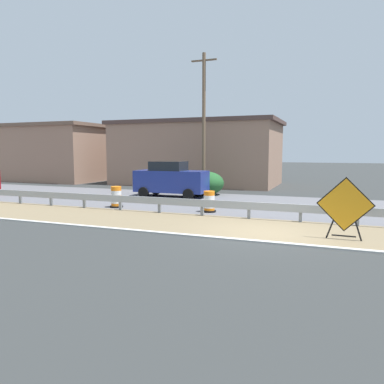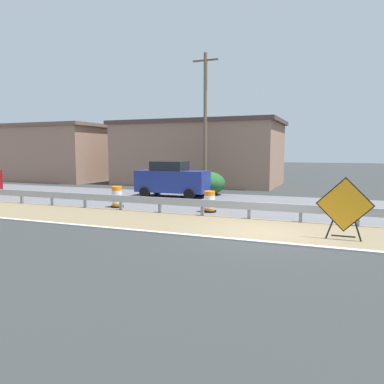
% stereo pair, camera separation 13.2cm
% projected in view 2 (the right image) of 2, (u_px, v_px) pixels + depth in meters
% --- Properties ---
extents(ground_plane, '(160.00, 160.00, 0.00)m').
position_uv_depth(ground_plane, '(262.00, 233.00, 12.66)').
color(ground_plane, '#2B2D2D').
extents(median_dirt_strip, '(3.95, 120.00, 0.01)m').
position_uv_depth(median_dirt_strip, '(266.00, 229.00, 13.38)').
color(median_dirt_strip, '#706047').
rests_on(median_dirt_strip, ground).
extents(far_lane_asphalt, '(8.07, 120.00, 0.00)m').
position_uv_depth(far_lane_asphalt, '(287.00, 206.00, 18.93)').
color(far_lane_asphalt, '#56565B').
rests_on(far_lane_asphalt, ground).
extents(curb_near_edge, '(0.20, 120.00, 0.11)m').
position_uv_depth(curb_near_edge, '(253.00, 242.00, 11.46)').
color(curb_near_edge, '#ADADA8').
rests_on(curb_near_edge, ground).
extents(guardrail_median, '(0.18, 49.60, 0.71)m').
position_uv_depth(guardrail_median, '(225.00, 205.00, 15.68)').
color(guardrail_median, '#999EA3').
rests_on(guardrail_median, ground).
extents(warning_sign_diamond, '(0.10, 1.73, 2.01)m').
position_uv_depth(warning_sign_diamond, '(345.00, 207.00, 11.60)').
color(warning_sign_diamond, black).
rests_on(warning_sign_diamond, ground).
extents(traffic_barrel_nearest, '(0.63, 0.63, 0.97)m').
position_uv_depth(traffic_barrel_nearest, '(210.00, 203.00, 17.03)').
color(traffic_barrel_nearest, orange).
rests_on(traffic_barrel_nearest, ground).
extents(traffic_barrel_close, '(0.64, 0.64, 1.05)m').
position_uv_depth(traffic_barrel_close, '(117.00, 198.00, 18.45)').
color(traffic_barrel_close, orange).
rests_on(traffic_barrel_close, ground).
extents(car_mid_far_lane, '(2.01, 4.38, 2.17)m').
position_uv_depth(car_mid_far_lane, '(172.00, 179.00, 22.51)').
color(car_mid_far_lane, navy).
rests_on(car_mid_far_lane, ground).
extents(roadside_shop_near, '(7.38, 13.66, 5.23)m').
position_uv_depth(roadside_shop_near, '(199.00, 153.00, 31.07)').
color(roadside_shop_near, '#93705B').
rests_on(roadside_shop_near, ground).
extents(roadside_shop_far, '(7.97, 12.18, 5.22)m').
position_uv_depth(roadside_shop_far, '(52.00, 153.00, 36.08)').
color(roadside_shop_far, '#93705B').
rests_on(roadside_shop_far, ground).
extents(utility_pole_near, '(0.24, 1.80, 9.40)m').
position_uv_depth(utility_pole_near, '(205.00, 121.00, 25.53)').
color(utility_pole_near, brown).
rests_on(utility_pole_near, ground).
extents(bush_roadside, '(2.22, 2.22, 1.48)m').
position_uv_depth(bush_roadside, '(208.00, 183.00, 23.71)').
color(bush_roadside, '#1E4C23').
rests_on(bush_roadside, ground).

